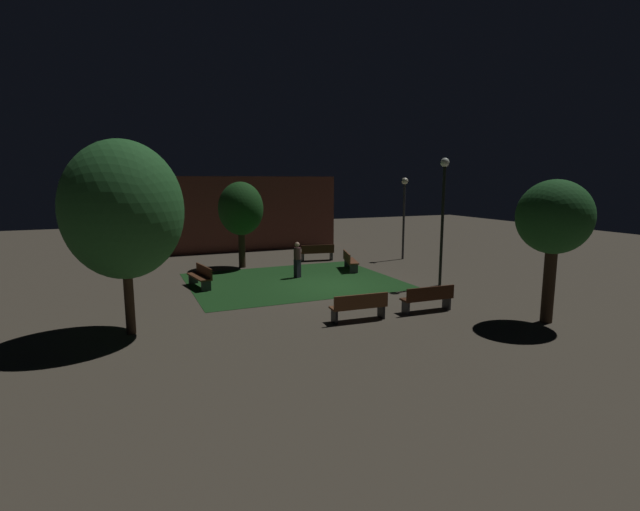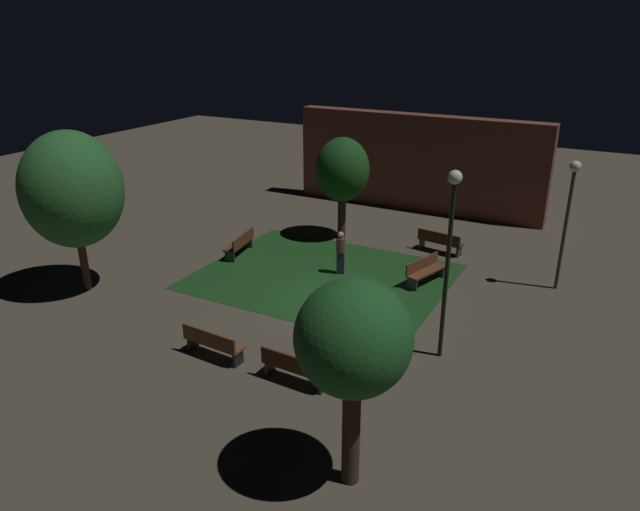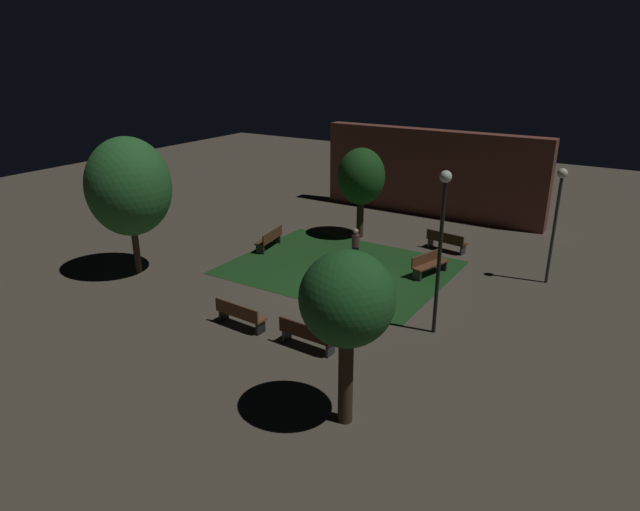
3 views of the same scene
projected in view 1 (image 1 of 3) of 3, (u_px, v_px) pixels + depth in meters
The scene contains 14 objects.
ground_plane at pixel (333, 286), 19.13m from camera, with size 60.00×60.00×0.00m, color #4C4438.
grass_lawn at pixel (293, 281), 20.08m from camera, with size 8.65×6.95×0.01m, color #194219.
bench_front_right at pixel (359, 306), 14.32m from camera, with size 1.82×0.58×0.88m.
bench_back_row at pixel (428, 298), 15.32m from camera, with size 1.82×0.55×0.88m.
bench_front_left at pixel (317, 252), 25.03m from camera, with size 1.85×0.75×0.88m.
bench_near_trees at pixel (349, 260), 22.45m from camera, with size 0.99×1.86×0.88m.
bench_corner at pixel (201, 276), 18.83m from camera, with size 0.77×1.85×0.88m.
tree_tall_center at pixel (241, 209), 22.77m from camera, with size 2.21×2.21×4.24m.
tree_right_canopy at pixel (123, 210), 12.64m from camera, with size 3.22×3.22×5.42m.
tree_back_right at pixel (554, 219), 13.78m from camera, with size 2.18×2.18×4.35m.
lamp_post_near_wall at pixel (443, 202), 18.70m from camera, with size 0.36×0.36×5.20m.
lamp_post_plaza_east at pixel (404, 204), 25.17m from camera, with size 0.36×0.36×4.45m.
pedestrian at pixel (297, 259), 20.61m from camera, with size 0.34×0.32×1.61m.
building_wall_backdrop at pixel (241, 214), 28.30m from camera, with size 12.09×0.80×4.54m, color brown.
Camera 1 is at (-7.90, -16.93, 4.34)m, focal length 26.04 mm.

